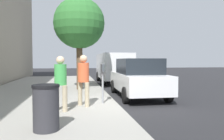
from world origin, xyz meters
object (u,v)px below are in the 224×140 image
at_px(parked_van_far, 113,66).
at_px(street_tree, 79,24).
at_px(pedestrian_at_meter, 83,76).
at_px(pedestrian_bystander, 61,79).
at_px(parked_sedan_near, 138,78).
at_px(trash_bin, 46,107).
at_px(parking_meter, 103,75).

distance_m(parked_van_far, street_tree, 5.50).
distance_m(pedestrian_at_meter, street_tree, 4.97).
relative_size(pedestrian_at_meter, pedestrian_bystander, 1.03).
bearing_deg(parked_sedan_near, pedestrian_at_meter, 130.66).
bearing_deg(trash_bin, street_tree, -7.53).
bearing_deg(pedestrian_at_meter, parked_van_far, 36.86).
bearing_deg(pedestrian_bystander, parked_van_far, 24.99).
bearing_deg(parked_van_far, parking_meter, 167.14).
relative_size(parking_meter, pedestrian_bystander, 0.84).
height_order(street_tree, trash_bin, street_tree).
bearing_deg(pedestrian_bystander, pedestrian_at_meter, -5.55).
bearing_deg(parked_van_far, street_tree, 148.46).
xyz_separation_m(parking_meter, pedestrian_at_meter, (-0.32, 0.70, -0.01)).
xyz_separation_m(pedestrian_at_meter, parked_sedan_near, (2.21, -2.57, -0.26)).
height_order(parked_sedan_near, street_tree, street_tree).
relative_size(parking_meter, pedestrian_at_meter, 0.82).
bearing_deg(parking_meter, pedestrian_at_meter, 114.84).
height_order(pedestrian_bystander, parked_sedan_near, pedestrian_bystander).
bearing_deg(trash_bin, parked_sedan_near, -36.95).
xyz_separation_m(parking_meter, parked_van_far, (8.22, -1.88, 0.09)).
bearing_deg(trash_bin, pedestrian_at_meter, -20.66).
height_order(pedestrian_at_meter, pedestrian_bystander, pedestrian_at_meter).
distance_m(parking_meter, parked_van_far, 8.43).
bearing_deg(parked_sedan_near, parking_meter, 135.16).
relative_size(pedestrian_bystander, trash_bin, 1.65).
height_order(pedestrian_at_meter, street_tree, street_tree).
bearing_deg(parked_van_far, pedestrian_at_meter, 163.24).
height_order(pedestrian_bystander, parked_van_far, parked_van_far).
bearing_deg(street_tree, trash_bin, 172.47).
distance_m(parked_sedan_near, street_tree, 4.32).
bearing_deg(parked_sedan_near, street_tree, 51.03).
height_order(parked_van_far, trash_bin, parked_van_far).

